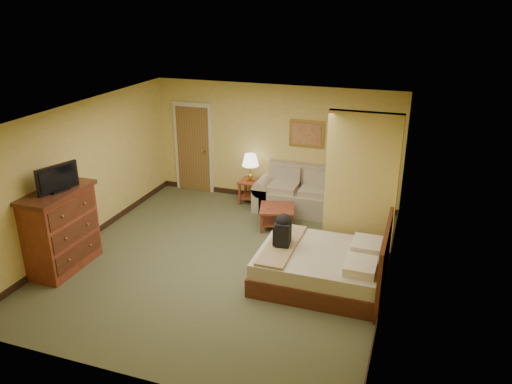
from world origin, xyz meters
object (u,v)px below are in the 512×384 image
at_px(loveseat, 300,197).
at_px(coffee_table, 277,213).
at_px(dresser, 60,229).
at_px(bed, 325,266).

distance_m(loveseat, coffee_table, 1.00).
xyz_separation_m(dresser, bed, (4.29, 0.92, -0.40)).
xyz_separation_m(loveseat, bed, (1.11, -2.72, -0.01)).
bearing_deg(loveseat, dresser, -131.20).
bearing_deg(dresser, bed, 12.13).
distance_m(coffee_table, dresser, 4.01).
xyz_separation_m(coffee_table, dresser, (-2.96, -2.67, 0.40)).
bearing_deg(coffee_table, loveseat, 76.98).
relative_size(coffee_table, bed, 0.41).
relative_size(loveseat, coffee_table, 2.31).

